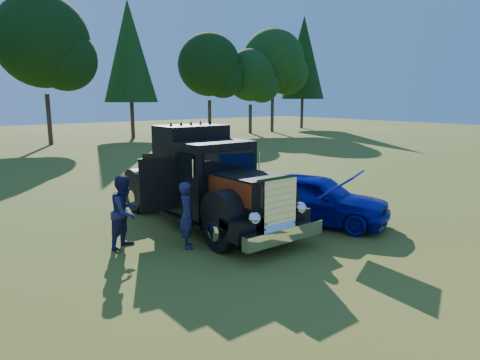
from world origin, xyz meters
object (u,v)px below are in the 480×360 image
Objects in this scene: hotrod_coupe at (315,198)px; spectator_far at (125,211)px; diamond_t_truck at (207,184)px; spectator_near at (187,215)px.

spectator_far is (-5.53, 1.50, 0.18)m from hotrod_coupe.
diamond_t_truck is 3.34m from hotrod_coupe.
hotrod_coupe reaches higher than spectator_near.
hotrod_coupe is (2.76, -1.82, -0.50)m from diamond_t_truck.
spectator_near is at bearing -139.09° from diamond_t_truck.
diamond_t_truck reaches higher than hotrod_coupe.
hotrod_coupe is 2.54× the size of spectator_far.
diamond_t_truck is 2.06m from spectator_near.
hotrod_coupe is 5.73m from spectator_far.
diamond_t_truck is at bearing 146.66° from hotrod_coupe.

